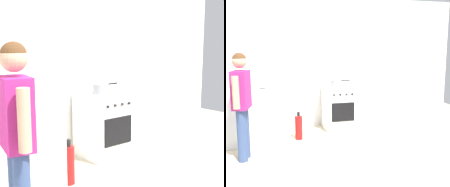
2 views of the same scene
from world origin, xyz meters
TOP-DOWN VIEW (x-y plane):
  - back_wall at (0.00, 1.95)m, footprint 6.00×0.10m
  - oven_left at (0.35, 1.58)m, footprint 0.59×0.62m
  - pot at (0.29, 1.55)m, footprint 0.39×0.21m
  - knife_chef at (-1.03, 1.27)m, footprint 0.28×0.18m
  - person at (-1.41, 0.41)m, footprint 0.27×0.56m
  - fire_extinguisher at (-0.52, 1.10)m, footprint 0.13×0.13m

SIDE VIEW (x-z plane):
  - fire_extinguisher at x=-0.52m, z-range -0.03..0.47m
  - oven_left at x=0.35m, z-range 0.00..0.85m
  - knife_chef at x=-1.03m, z-range 0.90..0.91m
  - person at x=-1.41m, z-range 0.14..1.69m
  - pot at x=0.29m, z-range 0.85..0.99m
  - back_wall at x=0.00m, z-range 0.00..2.60m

